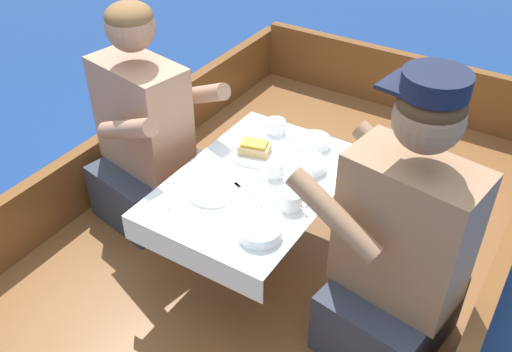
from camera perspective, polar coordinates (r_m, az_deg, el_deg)
ground_plane at (r=2.59m, az=-0.53°, el=-13.74°), size 60.00×60.00×0.00m
boat_deck at (r=2.48m, az=-0.55°, el=-11.61°), size 1.81×3.26×0.29m
gunwale_port at (r=2.73m, az=-16.24°, el=0.26°), size 0.06×3.26×0.30m
gunwale_starboard at (r=2.08m, az=20.90°, el=-15.05°), size 0.06×3.26×0.30m
bow_coaming at (r=3.47m, az=13.93°, el=9.32°), size 1.69×0.06×0.34m
cockpit_table at (r=2.14m, az=0.00°, el=-1.46°), size 0.57×0.83×0.43m
person_port at (r=2.47m, az=-10.92°, el=3.72°), size 0.57×0.52×0.97m
person_starboard at (r=1.90m, az=14.14°, el=-7.31°), size 0.57×0.51×1.05m
plate_sandwich at (r=2.25m, az=-0.14°, el=2.28°), size 0.19×0.19×0.01m
plate_bread at (r=2.05m, az=-4.40°, el=-1.69°), size 0.17×0.17×0.01m
sandwich at (r=2.23m, az=-0.14°, el=2.86°), size 0.13×0.10×0.05m
bowl_port_near at (r=2.30m, az=5.87°, el=3.46°), size 0.13×0.13×0.04m
bowl_starboard_near at (r=1.87m, az=0.36°, el=-5.50°), size 0.15×0.15×0.04m
bowl_center_far at (r=2.17m, az=5.25°, el=1.16°), size 0.14×0.14×0.04m
coffee_cup_port at (r=2.11m, az=1.95°, el=0.64°), size 0.09×0.06×0.06m
coffee_cup_starboard at (r=2.37m, az=2.02°, el=5.00°), size 0.11×0.08×0.06m
coffee_cup_center at (r=1.97m, az=3.61°, el=-2.41°), size 0.10×0.08×0.06m
utensil_fork_port at (r=2.05m, az=-1.07°, el=-1.62°), size 0.17×0.08×0.00m
utensil_spoon_center at (r=2.09m, az=-8.58°, el=-1.24°), size 0.12×0.14×0.01m
utensil_knife_port at (r=2.27m, az=3.55°, el=2.53°), size 0.14×0.12×0.00m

